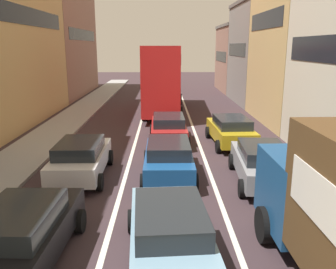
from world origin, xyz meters
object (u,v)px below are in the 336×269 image
wagon_left_lane_second (23,233)px  bus_mid_queue_primary (164,76)px  wagon_right_lane_far (231,130)px  sedan_centre_lane_second (170,232)px  coupe_centre_lane_fourth (169,128)px  sedan_right_lane_behind_truck (262,162)px  sedan_left_lane_third (81,158)px  hatchback_centre_lane_third (169,158)px

wagon_left_lane_second → bus_mid_queue_primary: bearing=-7.9°
wagon_left_lane_second → wagon_right_lane_far: bearing=-31.5°
sedan_centre_lane_second → wagon_right_lane_far: (3.37, 10.38, 0.00)m
sedan_centre_lane_second → coupe_centre_lane_fourth: size_ratio=1.02×
wagon_left_lane_second → sedan_right_lane_behind_truck: same height
coupe_centre_lane_fourth → sedan_right_lane_behind_truck: same height
bus_mid_queue_primary → wagon_right_lane_far: bearing=-157.2°
sedan_left_lane_third → coupe_centre_lane_fourth: same height
bus_mid_queue_primary → wagon_left_lane_second: bearing=172.8°
wagon_left_lane_second → hatchback_centre_lane_third: same height
wagon_left_lane_second → bus_mid_queue_primary: size_ratio=0.41×
coupe_centre_lane_fourth → hatchback_centre_lane_third: bearing=178.4°
sedan_centre_lane_second → sedan_right_lane_behind_truck: size_ratio=1.00×
sedan_left_lane_third → coupe_centre_lane_fourth: bearing=-35.2°
hatchback_centre_lane_third → sedan_left_lane_third: 3.43m
sedan_right_lane_behind_truck → bus_mid_queue_primary: bus_mid_queue_primary is taller
sedan_centre_lane_second → bus_mid_queue_primary: 19.83m
coupe_centre_lane_fourth → wagon_right_lane_far: same height
coupe_centre_lane_fourth → sedan_right_lane_behind_truck: (3.42, -5.84, 0.00)m
wagon_left_lane_second → sedan_right_lane_behind_truck: size_ratio=0.99×
sedan_right_lane_behind_truck → wagon_left_lane_second: bearing=130.0°
coupe_centre_lane_fourth → bus_mid_queue_primary: size_ratio=0.41×
wagon_right_lane_far → bus_mid_queue_primary: 10.17m
wagon_left_lane_second → wagon_right_lane_far: (6.80, 10.41, 0.00)m
hatchback_centre_lane_third → bus_mid_queue_primary: 14.16m
sedan_centre_lane_second → sedan_left_lane_third: 6.67m
hatchback_centre_lane_third → sedan_right_lane_behind_truck: bearing=-100.5°
wagon_left_lane_second → hatchback_centre_lane_third: size_ratio=1.01×
sedan_right_lane_behind_truck → wagon_right_lane_far: size_ratio=1.01×
sedan_centre_lane_second → hatchback_centre_lane_third: (0.06, 5.72, 0.00)m
coupe_centre_lane_fourth → sedan_centre_lane_second: bearing=178.5°
sedan_left_lane_third → wagon_right_lane_far: 8.18m
wagon_left_lane_second → coupe_centre_lane_fourth: size_ratio=1.01×
wagon_left_lane_second → wagon_right_lane_far: size_ratio=0.99×
sedan_left_lane_third → sedan_centre_lane_second: bearing=-150.7°
sedan_left_lane_third → hatchback_centre_lane_third: bearing=-91.6°
sedan_centre_lane_second → wagon_left_lane_second: size_ratio=1.01×
hatchback_centre_lane_third → bus_mid_queue_primary: (-0.14, 14.01, 2.03)m
hatchback_centre_lane_third → sedan_left_lane_third: size_ratio=0.99×
wagon_left_lane_second → hatchback_centre_lane_third: 6.72m
hatchback_centre_lane_third → bus_mid_queue_primary: bus_mid_queue_primary is taller
wagon_right_lane_far → bus_mid_queue_primary: (-3.45, 9.34, 2.03)m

